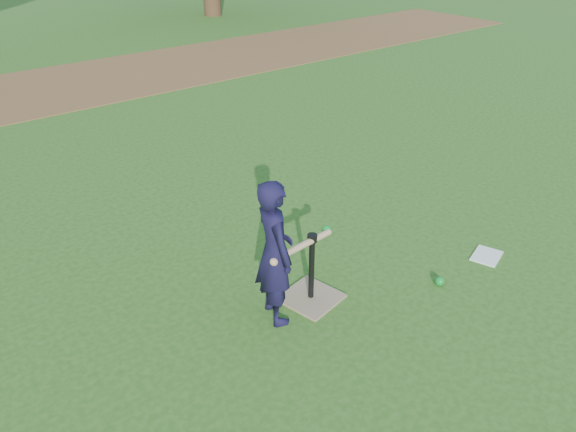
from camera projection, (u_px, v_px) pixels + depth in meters
ground at (322, 301)px, 4.60m from camera, size 80.00×80.00×0.00m
dirt_strip at (32, 92)px, 9.69m from camera, size 24.00×3.00×0.01m
child at (275, 252)px, 4.15m from camera, size 0.39×0.49×1.18m
wiffle_ball_ground at (440, 281)px, 4.77m from camera, size 0.08×0.08×0.08m
clipboard at (487, 256)px, 5.18m from camera, size 0.36×0.31×0.01m
batting_tee at (311, 288)px, 4.57m from camera, size 0.50×0.50×0.61m
swing_action at (305, 244)px, 4.29m from camera, size 0.67×0.17×0.08m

